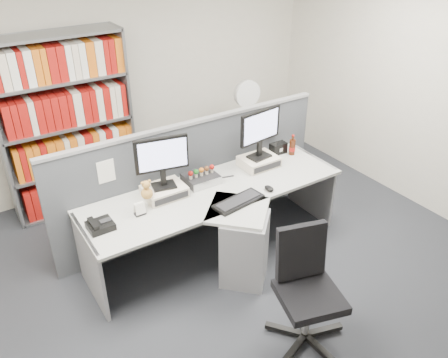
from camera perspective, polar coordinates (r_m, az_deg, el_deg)
ground at (r=4.34m, az=4.80°, el=-14.27°), size 5.50×5.50×0.00m
room_shell at (r=3.34m, az=6.11°, el=8.23°), size 5.04×5.54×2.72m
partition at (r=4.79m, az=-3.85°, el=0.23°), size 3.00×0.08×1.27m
desk at (r=4.41m, az=0.39°, el=-5.52°), size 2.60×1.20×0.72m
monitor_riser_left at (r=4.34m, az=-7.39°, el=-1.52°), size 0.38×0.31×0.10m
monitor_riser_right at (r=4.83m, az=4.36°, el=2.19°), size 0.38×0.31×0.10m
monitor_left at (r=4.17m, az=-7.70°, el=2.57°), size 0.49×0.20×0.50m
monitor_right at (r=4.68m, az=4.51°, el=6.09°), size 0.51×0.19×0.52m
desktop_pc at (r=4.53m, az=-2.89°, el=0.06°), size 0.31×0.28×0.08m
figurines at (r=4.47m, az=-2.81°, el=1.01°), size 0.29×0.05×0.09m
keyboard at (r=4.22m, az=1.82°, el=-2.78°), size 0.52×0.25×0.03m
mouse at (r=4.42m, az=5.60°, el=-1.17°), size 0.07×0.11×0.04m
desk_phone at (r=4.02m, az=-15.13°, el=-5.56°), size 0.21×0.19×0.09m
desk_calendar at (r=4.11m, az=-10.41°, el=-3.74°), size 0.10×0.07×0.12m
plush_toy at (r=4.12m, az=-9.56°, el=-1.48°), size 0.11×0.11×0.18m
speaker at (r=5.11m, az=6.73°, el=3.81°), size 0.18×0.10×0.12m
cola_bottle at (r=5.10m, az=8.45°, el=3.93°), size 0.07×0.07×0.23m
shelving_unit at (r=5.37m, az=-18.87°, el=5.99°), size 1.41×0.40×2.00m
filing_cabinet at (r=6.05m, az=2.66°, el=3.81°), size 0.45×0.61×0.70m
desk_fan at (r=5.77m, az=2.83°, el=10.11°), size 0.34×0.20×0.57m
office_chair at (r=3.72m, az=10.12°, el=-12.82°), size 0.65×0.64×0.97m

